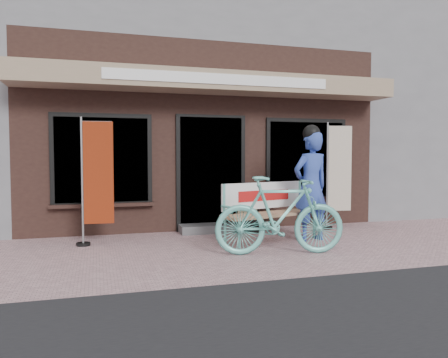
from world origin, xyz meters
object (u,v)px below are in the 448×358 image
object	(u,v)px
bench	(268,206)
nobori_red	(96,179)
bicycle	(280,215)
menu_stand	(247,209)
person	(311,184)
nobori_cream	(337,174)

from	to	relation	value
bench	nobori_red	size ratio (longest dim) A/B	0.91
bicycle	menu_stand	world-z (taller)	bicycle
menu_stand	person	bearing A→B (deg)	-41.51
person	bicycle	size ratio (longest dim) A/B	1.03
menu_stand	bicycle	bearing A→B (deg)	-85.16
bench	bicycle	world-z (taller)	bicycle
nobori_red	menu_stand	distance (m)	2.77
nobori_red	bench	bearing A→B (deg)	-2.18
person	menu_stand	world-z (taller)	person
person	nobori_red	world-z (taller)	nobori_red
bench	menu_stand	size ratio (longest dim) A/B	2.15
bicycle	nobori_red	world-z (taller)	nobori_red
person	menu_stand	xyz separation A→B (m)	(-0.80, 0.96, -0.52)
person	nobori_cream	size ratio (longest dim) A/B	0.94
bench	nobori_red	world-z (taller)	nobori_red
bench	menu_stand	bearing A→B (deg)	82.73
person	menu_stand	bearing A→B (deg)	118.44
nobori_red	nobori_cream	distance (m)	4.53
bicycle	nobori_red	size ratio (longest dim) A/B	0.93
nobori_cream	bench	bearing A→B (deg)	-150.33
bicycle	menu_stand	size ratio (longest dim) A/B	2.20
bench	nobori_cream	bearing A→B (deg)	4.75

